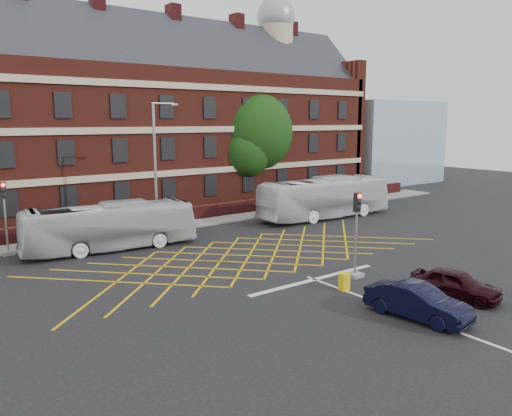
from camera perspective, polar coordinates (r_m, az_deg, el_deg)
ground at (r=27.58m, az=1.67°, el=-6.36°), size 120.00×120.00×0.00m
victorian_building at (r=45.87m, az=-15.59°, el=9.74°), size 51.00×12.17×20.40m
boundary_wall at (r=38.21m, az=-10.51°, el=-1.05°), size 56.00×0.50×1.10m
far_pavement at (r=37.43m, az=-9.81°, el=-2.02°), size 60.00×3.00×0.12m
glass_block at (r=65.52m, az=13.81°, el=7.31°), size 14.00×10.00×10.00m
box_junction_hatching at (r=29.11m, az=-0.78°, el=-5.46°), size 8.22×8.22×0.02m
stop_line at (r=25.05m, az=6.69°, el=-8.11°), size 8.00×0.30×0.02m
centre_line at (r=21.11m, az=19.16°, el=-12.15°), size 0.15×14.00×0.02m
bus_left at (r=31.41m, az=-16.35°, el=-2.04°), size 10.50×3.57×2.87m
bus_right at (r=40.34m, az=7.90°, el=1.18°), size 11.91×3.35×3.28m
car_navy at (r=21.09m, az=17.96°, el=-10.14°), size 1.99×4.31×1.37m
car_maroon at (r=23.92m, az=21.84°, el=-8.05°), size 2.41×4.09×1.31m
deciduous_tree at (r=47.63m, az=-0.49°, el=8.03°), size 7.86×7.71×10.51m
traffic_light_near at (r=25.33m, az=11.34°, el=-3.91°), size 0.70×0.70×4.27m
traffic_light_far at (r=32.38m, az=-26.65°, el=-1.76°), size 0.70×0.70×4.27m
street_lamp at (r=33.80m, az=-11.25°, el=1.81°), size 2.25×1.00×8.91m
utility_cabinet at (r=23.65m, az=10.05°, el=-8.29°), size 0.44×0.35×0.82m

